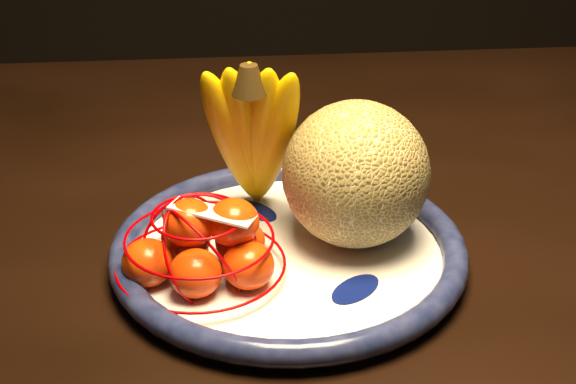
{
  "coord_description": "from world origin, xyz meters",
  "views": [
    {
      "loc": [
        0.06,
        -0.73,
        1.15
      ],
      "look_at": [
        0.1,
        -0.03,
        0.78
      ],
      "focal_mm": 55.0,
      "sensor_mm": 36.0,
      "label": 1
    }
  ],
  "objects_px": {
    "dining_table": "(160,257)",
    "banana_bunch": "(253,130)",
    "mandarin_bag": "(204,247)",
    "fruit_bowl": "(288,252)",
    "cantaloupe": "(356,174)"
  },
  "relations": [
    {
      "from": "dining_table",
      "to": "banana_bunch",
      "type": "relative_size",
      "value": 7.99
    },
    {
      "from": "dining_table",
      "to": "cantaloupe",
      "type": "distance_m",
      "value": 0.28
    },
    {
      "from": "dining_table",
      "to": "fruit_bowl",
      "type": "distance_m",
      "value": 0.21
    },
    {
      "from": "dining_table",
      "to": "fruit_bowl",
      "type": "xyz_separation_m",
      "value": [
        0.13,
        -0.14,
        0.09
      ]
    },
    {
      "from": "cantaloupe",
      "to": "mandarin_bag",
      "type": "distance_m",
      "value": 0.15
    },
    {
      "from": "fruit_bowl",
      "to": "banana_bunch",
      "type": "bearing_deg",
      "value": 112.49
    },
    {
      "from": "banana_bunch",
      "to": "mandarin_bag",
      "type": "xyz_separation_m",
      "value": [
        -0.04,
        -0.1,
        -0.06
      ]
    },
    {
      "from": "dining_table",
      "to": "banana_bunch",
      "type": "xyz_separation_m",
      "value": [
        0.1,
        -0.07,
        0.18
      ]
    },
    {
      "from": "dining_table",
      "to": "mandarin_bag",
      "type": "height_order",
      "value": "mandarin_bag"
    },
    {
      "from": "mandarin_bag",
      "to": "dining_table",
      "type": "bearing_deg",
      "value": 109.19
    },
    {
      "from": "dining_table",
      "to": "mandarin_bag",
      "type": "distance_m",
      "value": 0.22
    },
    {
      "from": "fruit_bowl",
      "to": "mandarin_bag",
      "type": "bearing_deg",
      "value": -155.76
    },
    {
      "from": "cantaloupe",
      "to": "dining_table",
      "type": "bearing_deg",
      "value": 149.71
    },
    {
      "from": "dining_table",
      "to": "banana_bunch",
      "type": "distance_m",
      "value": 0.22
    },
    {
      "from": "mandarin_bag",
      "to": "fruit_bowl",
      "type": "bearing_deg",
      "value": 24.24
    }
  ]
}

